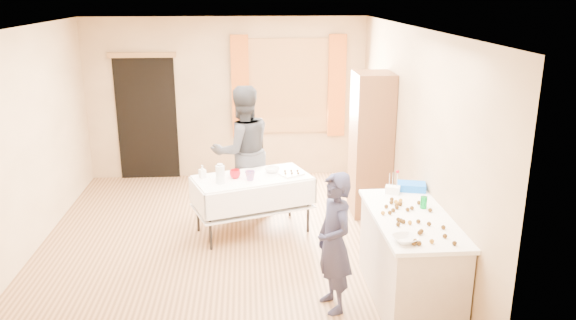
{
  "coord_description": "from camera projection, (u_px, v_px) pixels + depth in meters",
  "views": [
    {
      "loc": [
        0.32,
        -6.28,
        3.02
      ],
      "look_at": [
        0.79,
        0.0,
        1.08
      ],
      "focal_mm": 35.0,
      "sensor_mm": 36.0,
      "label": 1
    }
  ],
  "objects": [
    {
      "name": "floor",
      "position": [
        224.0,
        247.0,
        6.86
      ],
      "size": [
        4.5,
        5.5,
        0.02
      ],
      "primitive_type": "cube",
      "color": "#9E7047",
      "rests_on": "ground"
    },
    {
      "name": "ceiling",
      "position": [
        216.0,
        27.0,
        6.09
      ],
      "size": [
        4.5,
        5.5,
        0.02
      ],
      "primitive_type": "cube",
      "color": "white",
      "rests_on": "floor"
    },
    {
      "name": "wall_back",
      "position": [
        227.0,
        99.0,
        9.1
      ],
      "size": [
        4.5,
        0.02,
        2.6
      ],
      "primitive_type": "cube",
      "color": "tan",
      "rests_on": "floor"
    },
    {
      "name": "wall_front",
      "position": [
        204.0,
        250.0,
        3.84
      ],
      "size": [
        4.5,
        0.02,
        2.6
      ],
      "primitive_type": "cube",
      "color": "tan",
      "rests_on": "floor"
    },
    {
      "name": "wall_left",
      "position": [
        18.0,
        148.0,
        6.31
      ],
      "size": [
        0.02,
        5.5,
        2.6
      ],
      "primitive_type": "cube",
      "color": "tan",
      "rests_on": "floor"
    },
    {
      "name": "wall_right",
      "position": [
        412.0,
        140.0,
        6.63
      ],
      "size": [
        0.02,
        5.5,
        2.6
      ],
      "primitive_type": "cube",
      "color": "tan",
      "rests_on": "floor"
    },
    {
      "name": "window_frame",
      "position": [
        289.0,
        86.0,
        9.08
      ],
      "size": [
        1.32,
        0.06,
        1.52
      ],
      "primitive_type": "cube",
      "color": "olive",
      "rests_on": "wall_back"
    },
    {
      "name": "window_pane",
      "position": [
        289.0,
        86.0,
        9.06
      ],
      "size": [
        1.2,
        0.02,
        1.4
      ],
      "primitive_type": "cube",
      "color": "white",
      "rests_on": "wall_back"
    },
    {
      "name": "curtain_left",
      "position": [
        240.0,
        87.0,
        8.97
      ],
      "size": [
        0.28,
        0.06,
        1.65
      ],
      "primitive_type": "cube",
      "color": "#B3571D",
      "rests_on": "wall_back"
    },
    {
      "name": "curtain_right",
      "position": [
        337.0,
        86.0,
        9.09
      ],
      "size": [
        0.28,
        0.06,
        1.65
      ],
      "primitive_type": "cube",
      "color": "#B3571D",
      "rests_on": "wall_back"
    },
    {
      "name": "doorway",
      "position": [
        147.0,
        118.0,
        9.07
      ],
      "size": [
        0.95,
        0.04,
        2.0
      ],
      "primitive_type": "cube",
      "color": "black",
      "rests_on": "floor"
    },
    {
      "name": "door_lintel",
      "position": [
        142.0,
        55.0,
        8.74
      ],
      "size": [
        1.05,
        0.06,
        0.08
      ],
      "primitive_type": "cube",
      "color": "olive",
      "rests_on": "wall_back"
    },
    {
      "name": "cabinet",
      "position": [
        371.0,
        145.0,
        7.62
      ],
      "size": [
        0.5,
        0.6,
        1.96
      ],
      "primitive_type": "cube",
      "color": "brown",
      "rests_on": "floor"
    },
    {
      "name": "counter",
      "position": [
        409.0,
        259.0,
        5.55
      ],
      "size": [
        0.74,
        1.56,
        0.91
      ],
      "color": "beige",
      "rests_on": "floor"
    },
    {
      "name": "party_table",
      "position": [
        253.0,
        199.0,
        7.14
      ],
      "size": [
        1.61,
        1.18,
        0.75
      ],
      "rotation": [
        0.0,
        0.0,
        0.33
      ],
      "color": "black",
      "rests_on": "floor"
    },
    {
      "name": "chair",
      "position": [
        254.0,
        185.0,
        8.13
      ],
      "size": [
        0.47,
        0.47,
        0.93
      ],
      "rotation": [
        0.0,
        0.0,
        0.25
      ],
      "color": "black",
      "rests_on": "floor"
    },
    {
      "name": "girl",
      "position": [
        334.0,
        243.0,
        5.34
      ],
      "size": [
        0.68,
        0.59,
        1.39
      ],
      "primitive_type": "imported",
      "rotation": [
        0.0,
        0.0,
        -1.3
      ],
      "color": "#1F1F3C",
      "rests_on": "floor"
    },
    {
      "name": "woman",
      "position": [
        243.0,
        151.0,
        7.61
      ],
      "size": [
        1.31,
        1.24,
        1.8
      ],
      "primitive_type": "imported",
      "rotation": [
        0.0,
        0.0,
        3.49
      ],
      "color": "black",
      "rests_on": "floor"
    },
    {
      "name": "soda_can",
      "position": [
        424.0,
        202.0,
        5.59
      ],
      "size": [
        0.07,
        0.07,
        0.12
      ],
      "primitive_type": "cylinder",
      "rotation": [
        0.0,
        0.0,
        0.01
      ],
      "color": "#007823",
      "rests_on": "counter"
    },
    {
      "name": "mixing_bowl",
      "position": [
        405.0,
        239.0,
        4.85
      ],
      "size": [
        0.31,
        0.31,
        0.05
      ],
      "primitive_type": "imported",
      "rotation": [
        0.0,
        0.0,
        0.21
      ],
      "color": "white",
      "rests_on": "counter"
    },
    {
      "name": "foam_block",
      "position": [
        393.0,
        190.0,
        6.0
      ],
      "size": [
        0.18,
        0.15,
        0.08
      ],
      "primitive_type": "cube",
      "rotation": [
        0.0,
        0.0,
        -0.37
      ],
      "color": "white",
      "rests_on": "counter"
    },
    {
      "name": "blue_basket",
      "position": [
        411.0,
        187.0,
        6.1
      ],
      "size": [
        0.34,
        0.27,
        0.08
      ],
      "primitive_type": "cube",
      "rotation": [
        0.0,
        0.0,
        -0.25
      ],
      "color": "blue",
      "rests_on": "counter"
    },
    {
      "name": "pitcher",
      "position": [
        220.0,
        175.0,
        6.78
      ],
      "size": [
        0.15,
        0.15,
        0.22
      ],
      "primitive_type": "cylinder",
      "rotation": [
        0.0,
        0.0,
        0.53
      ],
      "color": "silver",
      "rests_on": "party_table"
    },
    {
      "name": "cup_red",
      "position": [
        235.0,
        174.0,
        6.98
      ],
      "size": [
        0.24,
        0.24,
        0.11
      ],
      "primitive_type": "imported",
      "rotation": [
        0.0,
        0.0,
        0.46
      ],
      "color": "red",
      "rests_on": "party_table"
    },
    {
      "name": "cup_rainbow",
      "position": [
        250.0,
        176.0,
        6.9
      ],
      "size": [
        0.23,
        0.23,
        0.12
      ],
      "primitive_type": "imported",
      "rotation": [
        0.0,
        0.0,
        0.5
      ],
      "color": "red",
      "rests_on": "party_table"
    },
    {
      "name": "small_bowl",
      "position": [
        272.0,
        170.0,
        7.22
      ],
      "size": [
        0.25,
        0.25,
        0.06
      ],
      "primitive_type": "imported",
      "rotation": [
        0.0,
        0.0,
        0.15
      ],
      "color": "white",
      "rests_on": "party_table"
    },
    {
      "name": "pastry_tray",
      "position": [
        292.0,
        174.0,
        7.11
      ],
      "size": [
        0.34,
        0.32,
        0.02
      ],
      "primitive_type": "cube",
      "rotation": [
        0.0,
        0.0,
        0.56
      ],
      "color": "white",
      "rests_on": "party_table"
    },
    {
      "name": "bottle",
      "position": [
        202.0,
        171.0,
        6.98
      ],
      "size": [
        0.14,
        0.14,
        0.16
      ],
      "primitive_type": "imported",
      "rotation": [
        0.0,
        0.0,
        0.54
      ],
      "color": "white",
      "rests_on": "party_table"
    },
    {
      "name": "cake_balls",
      "position": [
        409.0,
        218.0,
        5.33
      ],
      "size": [
        0.52,
        1.11,
        0.04
      ],
      "color": "#3F2314",
      "rests_on": "counter"
    }
  ]
}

